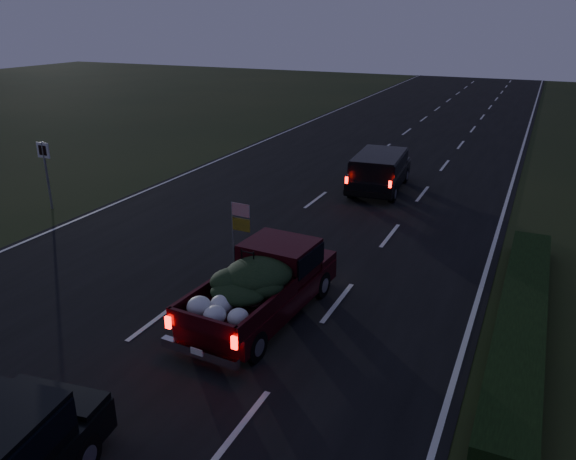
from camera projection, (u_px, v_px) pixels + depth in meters
The scene contains 6 objects.
ground at pixel (158, 319), 13.21m from camera, with size 120.00×120.00×0.00m, color black.
road_asphalt at pixel (157, 319), 13.21m from camera, with size 14.00×120.00×0.02m, color black.
hedge_row at pixel (521, 319), 12.63m from camera, with size 1.00×10.00×0.60m, color black.
route_sign at pixel (45, 165), 20.16m from camera, with size 0.55×0.08×2.50m.
pickup_truck at pixel (263, 281), 13.03m from camera, with size 2.06×4.74×2.43m.
lead_suv at pixel (379, 168), 22.55m from camera, with size 2.15×4.50×1.26m.
Camera 1 is at (7.61, -9.27, 6.68)m, focal length 35.00 mm.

